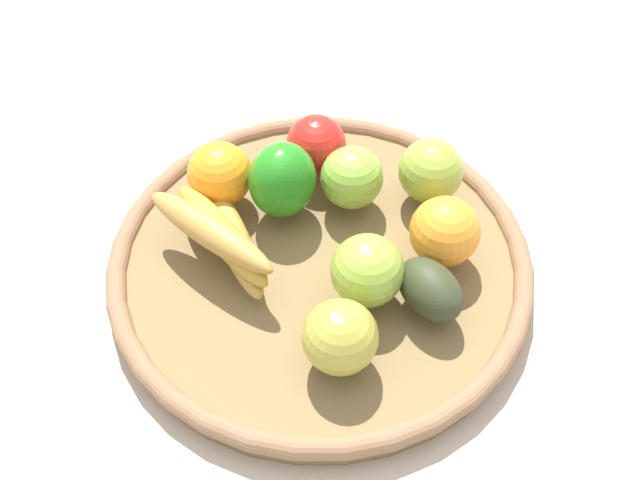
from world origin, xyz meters
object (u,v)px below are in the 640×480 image
Objects in this scene: apple_2 at (367,271)px; orange_1 at (220,174)px; apple_1 at (352,178)px; orange_0 at (445,231)px; apple_3 at (316,144)px; apple_4 at (431,171)px; apple_0 at (340,337)px; banana_bunch at (222,235)px; avocado at (430,289)px; bell_pepper at (282,180)px.

apple_2 is 0.21m from orange_1.
apple_1 is at bearing -146.86° from apple_2.
apple_1 is 0.95× the size of orange_0.
apple_2 is at bearing -29.97° from orange_0.
apple_1 is 0.07m from apple_3.
orange_0 reaches higher than orange_1.
apple_3 is (0.02, -0.14, -0.00)m from apple_4.
banana_bunch is (-0.06, -0.17, -0.00)m from apple_0.
apple_2 is (0.11, 0.07, 0.00)m from apple_1.
apple_1 is at bearing 116.53° from orange_1.
orange_1 is 0.27m from avocado.
avocado is (0.07, 0.01, -0.01)m from orange_0.
banana_bunch is 2.48× the size of apple_3.
apple_4 is (-0.16, 0.00, -0.00)m from apple_2.
bell_pepper is at bearing -52.11° from apple_1.
orange_0 reaches higher than banana_bunch.
apple_3 reaches higher than banana_bunch.
apple_3 is at bearing -146.83° from apple_0.
apple_0 and orange_1 have the same top height.
orange_1 is at bearing -120.46° from apple_0.
apple_1 is 0.95× the size of apple_2.
apple_4 reaches higher than apple_3.
banana_bunch is at bearing -40.10° from apple_4.
apple_2 is at bearing -0.40° from apple_4.
apple_0 is (0.15, 0.15, -0.01)m from bell_pepper.
bell_pepper reaches higher than apple_4.
orange_1 is 0.12m from apple_3.
apple_0 is 0.25m from orange_1.
bell_pepper is 0.09m from banana_bunch.
apple_2 is at bearing 77.40° from orange_1.
apple_2 is 0.07m from avocado.
avocado is at bearing 57.43° from apple_3.
bell_pepper is at bearing -103.72° from avocado.
avocado is at bearing 87.60° from bell_pepper.
orange_0 is (-0.09, 0.05, -0.00)m from apple_2.
apple_1 is at bearing -102.49° from orange_0.
avocado is 0.16m from apple_4.
orange_0 is at bearing 107.80° from bell_pepper.
bell_pepper is 0.08m from apple_3.
apple_4 is (-0.24, -0.01, 0.00)m from apple_0.
orange_1 is at bearing -102.60° from apple_2.
bell_pepper is 1.22× the size of apple_4.
apple_2 is at bearing -171.97° from apple_0.
apple_3 is (-0.14, -0.13, -0.00)m from apple_2.
apple_3 is at bearing 143.57° from orange_1.
apple_2 is 1.00× the size of orange_0.
apple_0 is 0.42× the size of banana_bunch.
apple_3 is (-0.22, -0.15, -0.00)m from apple_0.
apple_1 is 0.90× the size of avocado.
bell_pepper reaches higher than apple_0.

